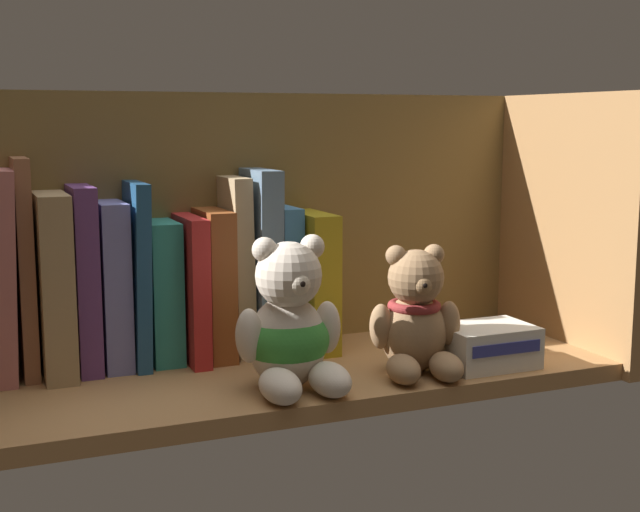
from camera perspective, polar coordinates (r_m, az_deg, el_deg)
shelf_board at (r=99.87cm, az=-1.77°, el=-8.00°), size 72.49×25.46×2.00cm
shelf_back_panel at (r=108.94cm, az=-4.33°, el=1.83°), size 74.89×1.20×33.35cm
shelf_side_panel_right at (r=114.96cm, az=15.70°, el=1.90°), size 1.60×27.86×33.35cm
book_1 at (r=100.66cm, az=-20.07°, el=-1.12°), size 2.68×11.46×22.96cm
book_2 at (r=100.68cm, az=-18.85°, el=-0.71°), size 1.64×9.69×24.11cm
book_3 at (r=101.22cm, az=-17.17°, el=-1.68°), size 3.41×14.17×20.28cm
book_4 at (r=101.52cm, az=-15.32°, el=-1.38°), size 2.48×10.99×20.92cm
book_5 at (r=102.13cm, az=-13.56°, el=-1.80°), size 3.07×10.35×19.03cm
book_6 at (r=102.40cm, az=-12.08°, el=-1.11°), size 2.09×11.62×21.20cm
book_7 at (r=103.38cm, az=-10.43°, el=-2.26°), size 3.52×9.41×16.57cm
book_8 at (r=104.04cm, az=-8.73°, el=-1.99°), size 2.12×14.06×17.12cm
book_9 at (r=104.72cm, az=-7.17°, el=-1.73°), size 3.05×11.90×17.69cm
book_10 at (r=105.22cm, az=-5.63°, el=-0.62°), size 2.57×9.35×21.45cm
book_11 at (r=106.00cm, az=-4.17°, el=-0.29°), size 2.96×11.84×22.31cm
book_12 at (r=107.36cm, az=-2.65°, el=-1.39°), size 2.51×10.44×17.72cm
book_13 at (r=108.62cm, az=-0.97°, el=-1.47°), size 3.53×14.74×16.95cm
teddy_bear_larger at (r=91.10cm, az=-2.03°, el=-4.85°), size 11.79×12.29×16.22cm
teddy_bear_smaller at (r=97.15cm, az=6.32°, el=-4.16°), size 10.78×11.21×14.45cm
small_product_box at (r=102.23cm, az=10.89°, el=-5.80°), size 10.39×7.87×4.73cm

